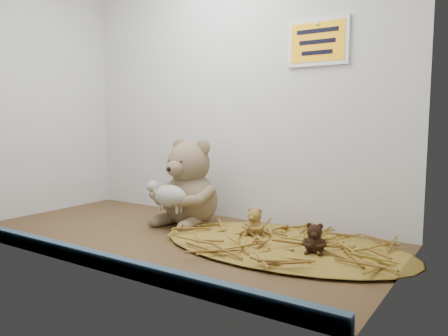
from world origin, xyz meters
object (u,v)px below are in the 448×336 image
Objects in this scene: toy_lamb at (170,196)px; mini_teddy_brown at (315,237)px; mini_teddy_tan at (255,221)px; main_teddy at (190,182)px.

toy_lamb is 45.83cm from mini_teddy_brown.
mini_teddy_tan is (25.76, 5.41, -5.21)cm from toy_lamb.
main_teddy reaches higher than mini_teddy_tan.
mini_teddy_tan is at bearing 11.87° from toy_lamb.
main_teddy reaches higher than mini_teddy_brown.
toy_lamb is at bearing -85.63° from main_teddy.
main_teddy is 3.53× the size of mini_teddy_tan.
mini_teddy_tan reaches higher than mini_teddy_brown.
mini_teddy_tan is 1.05× the size of mini_teddy_brown.
main_teddy is 3.69× the size of mini_teddy_brown.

